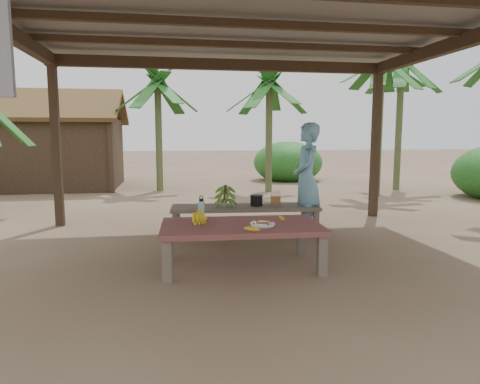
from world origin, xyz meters
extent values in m
plane|color=brown|center=(0.00, 0.00, 0.00)|extent=(80.00, 80.00, 0.00)
cube|color=black|center=(-2.80, 2.30, 1.35)|extent=(0.13, 0.13, 2.70)
cube|color=black|center=(2.80, 2.30, 1.35)|extent=(0.13, 0.13, 2.70)
cube|color=black|center=(0.00, 2.30, 2.70)|extent=(5.80, 0.14, 0.18)
cube|color=black|center=(2.80, 0.00, 2.70)|extent=(0.14, 4.80, 0.18)
cube|color=slate|center=(0.00, 0.00, 2.92)|extent=(6.60, 5.60, 0.06)
cube|color=brown|center=(-1.01, -0.83, 0.22)|extent=(0.10, 0.10, 0.44)
cube|color=brown|center=(0.63, -0.90, 0.22)|extent=(0.10, 0.10, 0.44)
cube|color=brown|center=(-0.97, 0.01, 0.22)|extent=(0.10, 0.10, 0.44)
cube|color=brown|center=(0.67, -0.06, 0.22)|extent=(0.10, 0.10, 0.44)
cube|color=maroon|center=(-0.17, -0.44, 0.47)|extent=(1.84, 1.07, 0.06)
cube|color=brown|center=(-0.90, 0.95, 0.20)|extent=(0.09, 0.09, 0.40)
cube|color=brown|center=(1.15, 0.80, 0.20)|extent=(0.09, 0.09, 0.40)
cube|color=brown|center=(-0.86, 1.41, 0.20)|extent=(0.09, 0.09, 0.40)
cube|color=brown|center=(1.19, 1.25, 0.20)|extent=(0.09, 0.09, 0.40)
cube|color=brown|center=(0.14, 1.10, 0.42)|extent=(2.24, 0.77, 0.05)
cylinder|color=white|center=(0.05, -0.58, 0.51)|extent=(0.25, 0.25, 0.01)
cylinder|color=white|center=(0.05, -0.58, 0.52)|extent=(0.28, 0.28, 0.02)
cube|color=brown|center=(0.05, -0.58, 0.53)|extent=(0.16, 0.13, 0.02)
ellipsoid|color=yellow|center=(-0.12, -0.82, 0.52)|extent=(0.18, 0.09, 0.04)
ellipsoid|color=yellow|center=(0.34, -0.29, 0.52)|extent=(0.06, 0.15, 0.04)
cylinder|color=#3EA5C3|center=(-0.59, -0.08, 0.61)|extent=(0.08, 0.08, 0.22)
cylinder|color=black|center=(-0.59, -0.08, 0.73)|extent=(0.05, 0.05, 0.03)
torus|color=black|center=(-0.59, -0.08, 0.76)|extent=(0.05, 0.01, 0.05)
cylinder|color=black|center=(0.32, 1.10, 0.53)|extent=(0.18, 0.18, 0.16)
imported|color=#68A6C5|center=(1.08, 1.06, 0.85)|extent=(0.53, 0.69, 1.70)
cube|color=black|center=(-4.50, 8.00, 1.00)|extent=(4.00, 3.00, 2.00)
cube|color=brown|center=(-4.50, 7.15, 2.35)|extent=(4.40, 1.73, 1.00)
cube|color=brown|center=(-4.50, 8.85, 2.35)|extent=(4.40, 1.73, 1.00)
cylinder|color=#596638|center=(4.18, 4.90, 1.69)|extent=(0.18, 0.18, 3.39)
cylinder|color=#596638|center=(1.65, 6.09, 1.47)|extent=(0.18, 0.18, 2.94)
cylinder|color=#596638|center=(-1.25, 6.75, 1.49)|extent=(0.18, 0.18, 2.98)
cylinder|color=#596638|center=(5.32, 5.98, 1.76)|extent=(0.18, 0.18, 3.52)
camera|label=1|loc=(-0.95, -5.14, 1.49)|focal=32.00mm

